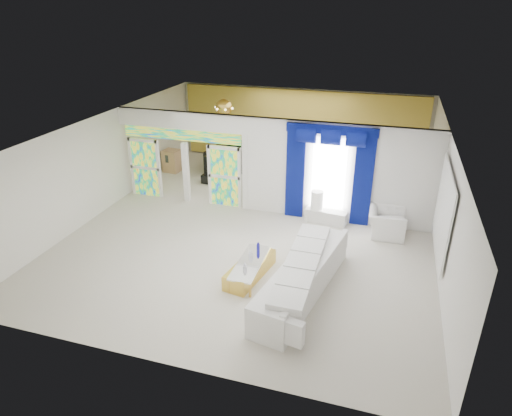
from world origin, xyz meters
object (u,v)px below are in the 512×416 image
(armchair, at_px, (387,222))
(grand_piano, at_px, (229,159))
(coffee_table, at_px, (250,269))
(white_sofa, at_px, (303,279))
(console_table, at_px, (326,216))

(armchair, height_order, grand_piano, grand_piano)
(coffee_table, distance_m, grand_piano, 7.64)
(coffee_table, bearing_deg, grand_piano, 113.82)
(white_sofa, xyz_separation_m, armchair, (1.72, 3.53, 0.00))
(coffee_table, relative_size, console_table, 1.39)
(grand_piano, bearing_deg, white_sofa, -52.66)
(console_table, height_order, grand_piano, grand_piano)
(coffee_table, height_order, grand_piano, grand_piano)
(console_table, xyz_separation_m, armchair, (1.77, -0.20, 0.17))
(armchair, xyz_separation_m, grand_piano, (-6.16, 3.75, 0.06))
(white_sofa, height_order, coffee_table, white_sofa)
(coffee_table, height_order, armchair, armchair)
(grand_piano, bearing_deg, coffee_table, -60.16)
(white_sofa, distance_m, coffee_table, 1.40)
(coffee_table, distance_m, console_table, 3.67)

